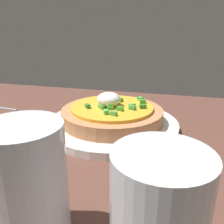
{
  "coord_description": "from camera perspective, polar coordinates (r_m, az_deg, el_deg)",
  "views": [
    {
      "loc": [
        -16.56,
        37.67,
        22.82
      ],
      "look_at": [
        -4.43,
        -7.29,
        6.33
      ],
      "focal_mm": 37.94,
      "sensor_mm": 36.0,
      "label": 1
    }
  ],
  "objects": [
    {
      "name": "plate",
      "position": [
        0.5,
        -0.0,
        -2.94
      ],
      "size": [
        27.72,
        27.72,
        1.48
      ],
      "primitive_type": "cylinder",
      "color": "white",
      "rests_on": "dining_table"
    },
    {
      "name": "dining_table",
      "position": [
        0.46,
        -7.73,
        -8.16
      ],
      "size": [
        109.39,
        74.97,
        2.85
      ],
      "primitive_type": "cube",
      "color": "brown",
      "rests_on": "ground"
    },
    {
      "name": "cup_far",
      "position": [
        0.24,
        -19.53,
        -17.06
      ],
      "size": [
        7.45,
        7.45,
        12.33
      ],
      "color": "silver",
      "rests_on": "dining_table"
    },
    {
      "name": "pizza",
      "position": [
        0.49,
        -0.02,
        -0.29
      ],
      "size": [
        21.08,
        21.08,
        6.19
      ],
      "color": "tan",
      "rests_on": "plate"
    }
  ]
}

